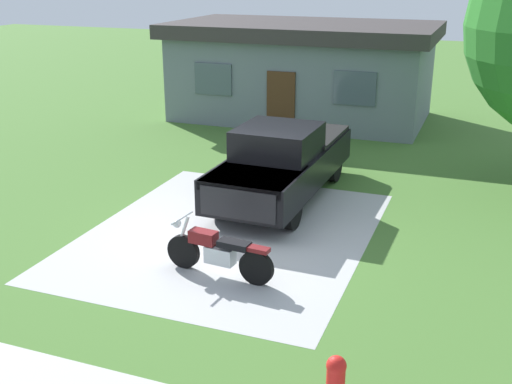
# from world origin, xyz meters

# --- Properties ---
(ground_plane) EXTENTS (80.00, 80.00, 0.00)m
(ground_plane) POSITION_xyz_m (0.00, 0.00, 0.00)
(ground_plane) COLOR #46712F
(driveway_pad) EXTENTS (5.85, 7.17, 0.01)m
(driveway_pad) POSITION_xyz_m (0.00, 0.00, 0.00)
(driveway_pad) COLOR #B2B2B2
(driveway_pad) RESTS_ON ground
(motorcycle) EXTENTS (2.21, 0.70, 1.09)m
(motorcycle) POSITION_xyz_m (0.57, -1.86, 0.47)
(motorcycle) COLOR black
(motorcycle) RESTS_ON ground
(pickup_truck) EXTENTS (2.12, 5.67, 1.90)m
(pickup_truck) POSITION_xyz_m (0.37, 2.60, 0.95)
(pickup_truck) COLOR black
(pickup_truck) RESTS_ON ground
(neighbor_house) EXTENTS (9.60, 5.60, 3.50)m
(neighbor_house) POSITION_xyz_m (-1.75, 11.21, 1.79)
(neighbor_house) COLOR slate
(neighbor_house) RESTS_ON ground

